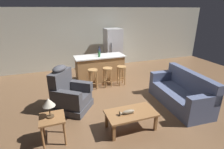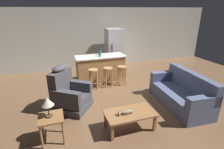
{
  "view_description": "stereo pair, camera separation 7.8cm",
  "coord_description": "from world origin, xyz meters",
  "px_view_note": "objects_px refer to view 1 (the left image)",
  "views": [
    {
      "loc": [
        -1.63,
        -4.56,
        2.54
      ],
      "look_at": [
        -0.04,
        -0.1,
        0.75
      ],
      "focal_mm": 28.0,
      "sensor_mm": 36.0,
      "label": 1
    },
    {
      "loc": [
        -1.56,
        -4.59,
        2.54
      ],
      "look_at": [
        -0.04,
        -0.1,
        0.75
      ],
      "focal_mm": 28.0,
      "sensor_mm": 36.0,
      "label": 2
    }
  ],
  "objects_px": {
    "bar_stool_left": "(93,75)",
    "refrigerator": "(113,49)",
    "couch": "(181,93)",
    "bar_stool_middle": "(108,74)",
    "kitchen_island": "(100,68)",
    "end_table": "(52,122)",
    "bar_stool_right": "(121,72)",
    "table_lamp": "(49,103)",
    "recliner_near_lamp": "(69,94)",
    "fish_figurine": "(127,112)",
    "bottle_short_amber": "(99,54)",
    "coffee_table": "(131,114)",
    "bottle_tall_green": "(99,52)"
  },
  "relations": [
    {
      "from": "kitchen_island",
      "to": "fish_figurine",
      "type": "bearing_deg",
      "value": -94.82
    },
    {
      "from": "fish_figurine",
      "to": "end_table",
      "type": "height_order",
      "value": "end_table"
    },
    {
      "from": "bar_stool_right",
      "to": "bottle_tall_green",
      "type": "bearing_deg",
      "value": 125.91
    },
    {
      "from": "coffee_table",
      "to": "fish_figurine",
      "type": "bearing_deg",
      "value": -166.48
    },
    {
      "from": "table_lamp",
      "to": "bar_stool_right",
      "type": "height_order",
      "value": "table_lamp"
    },
    {
      "from": "end_table",
      "to": "refrigerator",
      "type": "distance_m",
      "value": 4.86
    },
    {
      "from": "couch",
      "to": "bottle_tall_green",
      "type": "xyz_separation_m",
      "value": [
        -1.6,
        2.62,
        0.73
      ]
    },
    {
      "from": "kitchen_island",
      "to": "refrigerator",
      "type": "distance_m",
      "value": 1.58
    },
    {
      "from": "end_table",
      "to": "table_lamp",
      "type": "distance_m",
      "value": 0.41
    },
    {
      "from": "bar_stool_left",
      "to": "bar_stool_right",
      "type": "xyz_separation_m",
      "value": [
        1.02,
        0.0,
        0.0
      ]
    },
    {
      "from": "recliner_near_lamp",
      "to": "bar_stool_right",
      "type": "relative_size",
      "value": 1.76
    },
    {
      "from": "coffee_table",
      "to": "fish_figurine",
      "type": "relative_size",
      "value": 3.24
    },
    {
      "from": "kitchen_island",
      "to": "bar_stool_middle",
      "type": "height_order",
      "value": "kitchen_island"
    },
    {
      "from": "bottle_short_amber",
      "to": "fish_figurine",
      "type": "bearing_deg",
      "value": -94.02
    },
    {
      "from": "kitchen_island",
      "to": "bar_stool_left",
      "type": "distance_m",
      "value": 0.76
    },
    {
      "from": "end_table",
      "to": "bar_stool_middle",
      "type": "relative_size",
      "value": 0.82
    },
    {
      "from": "bar_stool_middle",
      "to": "recliner_near_lamp",
      "type": "bearing_deg",
      "value": -143.64
    },
    {
      "from": "fish_figurine",
      "to": "end_table",
      "type": "bearing_deg",
      "value": 172.9
    },
    {
      "from": "fish_figurine",
      "to": "bottle_tall_green",
      "type": "xyz_separation_m",
      "value": [
        0.29,
        3.14,
        0.6
      ]
    },
    {
      "from": "bar_stool_right",
      "to": "refrigerator",
      "type": "relative_size",
      "value": 0.39
    },
    {
      "from": "bar_stool_left",
      "to": "coffee_table",
      "type": "bearing_deg",
      "value": -83.14
    },
    {
      "from": "couch",
      "to": "end_table",
      "type": "height_order",
      "value": "couch"
    },
    {
      "from": "end_table",
      "to": "bar_stool_left",
      "type": "height_order",
      "value": "bar_stool_left"
    },
    {
      "from": "couch",
      "to": "end_table",
      "type": "bearing_deg",
      "value": 9.28
    },
    {
      "from": "table_lamp",
      "to": "refrigerator",
      "type": "height_order",
      "value": "refrigerator"
    },
    {
      "from": "end_table",
      "to": "refrigerator",
      "type": "relative_size",
      "value": 0.32
    },
    {
      "from": "refrigerator",
      "to": "bar_stool_left",
      "type": "bearing_deg",
      "value": -126.72
    },
    {
      "from": "kitchen_island",
      "to": "couch",
      "type": "bearing_deg",
      "value": -56.47
    },
    {
      "from": "recliner_near_lamp",
      "to": "bottle_short_amber",
      "type": "distance_m",
      "value": 2.07
    },
    {
      "from": "table_lamp",
      "to": "bar_stool_right",
      "type": "relative_size",
      "value": 0.6
    },
    {
      "from": "fish_figurine",
      "to": "bottle_tall_green",
      "type": "distance_m",
      "value": 3.21
    },
    {
      "from": "coffee_table",
      "to": "end_table",
      "type": "distance_m",
      "value": 1.64
    },
    {
      "from": "fish_figurine",
      "to": "couch",
      "type": "relative_size",
      "value": 0.17
    },
    {
      "from": "couch",
      "to": "bar_stool_left",
      "type": "height_order",
      "value": "couch"
    },
    {
      "from": "bar_stool_left",
      "to": "bottle_short_amber",
      "type": "bearing_deg",
      "value": 52.98
    },
    {
      "from": "couch",
      "to": "refrigerator",
      "type": "height_order",
      "value": "refrigerator"
    },
    {
      "from": "fish_figurine",
      "to": "refrigerator",
      "type": "bearing_deg",
      "value": 74.09
    },
    {
      "from": "bar_stool_left",
      "to": "table_lamp",
      "type": "bearing_deg",
      "value": -122.4
    },
    {
      "from": "bar_stool_left",
      "to": "bottle_short_amber",
      "type": "relative_size",
      "value": 2.73
    },
    {
      "from": "coffee_table",
      "to": "refrigerator",
      "type": "bearing_deg",
      "value": 75.43
    },
    {
      "from": "bottle_short_amber",
      "to": "kitchen_island",
      "type": "bearing_deg",
      "value": 69.75
    },
    {
      "from": "couch",
      "to": "bar_stool_middle",
      "type": "xyz_separation_m",
      "value": [
        -1.55,
        1.84,
        0.13
      ]
    },
    {
      "from": "bar_stool_middle",
      "to": "bottle_tall_green",
      "type": "relative_size",
      "value": 2.2
    },
    {
      "from": "bar_stool_left",
      "to": "bar_stool_middle",
      "type": "distance_m",
      "value": 0.51
    },
    {
      "from": "couch",
      "to": "kitchen_island",
      "type": "relative_size",
      "value": 1.08
    },
    {
      "from": "couch",
      "to": "bar_stool_middle",
      "type": "relative_size",
      "value": 2.87
    },
    {
      "from": "bar_stool_right",
      "to": "couch",
      "type": "bearing_deg",
      "value": -60.53
    },
    {
      "from": "bar_stool_left",
      "to": "refrigerator",
      "type": "xyz_separation_m",
      "value": [
        1.36,
        1.83,
        0.41
      ]
    },
    {
      "from": "bar_stool_right",
      "to": "refrigerator",
      "type": "xyz_separation_m",
      "value": [
        0.35,
        1.83,
        0.41
      ]
    },
    {
      "from": "kitchen_island",
      "to": "bar_stool_middle",
      "type": "relative_size",
      "value": 2.65
    }
  ]
}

